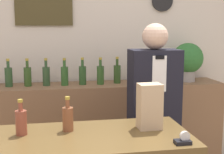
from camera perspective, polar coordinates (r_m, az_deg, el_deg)
back_wall at (r=3.35m, az=-3.82°, el=5.81°), size 5.20×0.09×2.70m
back_shelf at (r=3.27m, az=-1.12°, el=-9.73°), size 2.39×0.42×0.98m
shopkeeper at (r=2.62m, az=7.57°, el=-7.84°), size 0.40×0.25×1.58m
potted_plant at (r=3.36m, az=13.69°, el=3.10°), size 0.32×0.32×0.40m
paper_bag at (r=2.01m, az=6.88°, el=-5.34°), size 0.15×0.12×0.29m
tape_dispenser at (r=1.82m, az=12.92°, el=-11.15°), size 0.09×0.06×0.07m
counter_bottle_1 at (r=1.98m, az=-16.27°, el=-7.83°), size 0.07×0.07×0.22m
counter_bottle_2 at (r=1.99m, az=-8.07°, el=-7.45°), size 0.07×0.07×0.22m
shelf_bottle_1 at (r=3.14m, az=-18.38°, el=0.14°), size 0.07×0.07×0.27m
shelf_bottle_2 at (r=3.12m, az=-15.18°, el=0.22°), size 0.07×0.07×0.27m
shelf_bottle_3 at (r=3.10m, az=-11.93°, el=0.30°), size 0.07×0.07×0.27m
shelf_bottle_4 at (r=3.08m, az=-8.66°, el=0.33°), size 0.07×0.07×0.27m
shelf_bottle_5 at (r=3.11m, az=-5.41°, el=0.47°), size 0.07×0.07×0.27m
shelf_bottle_6 at (r=3.11m, az=-2.13°, el=0.50°), size 0.07×0.07×0.27m
shelf_bottle_7 at (r=3.17m, az=0.95°, el=0.68°), size 0.07×0.07×0.27m
shelf_bottle_8 at (r=3.19m, az=4.11°, el=0.72°), size 0.07×0.07×0.27m
shelf_bottle_9 at (r=3.24m, az=7.16°, el=0.79°), size 0.07×0.07×0.27m
shelf_bottle_10 at (r=3.29m, az=10.11°, el=0.85°), size 0.07×0.07×0.27m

